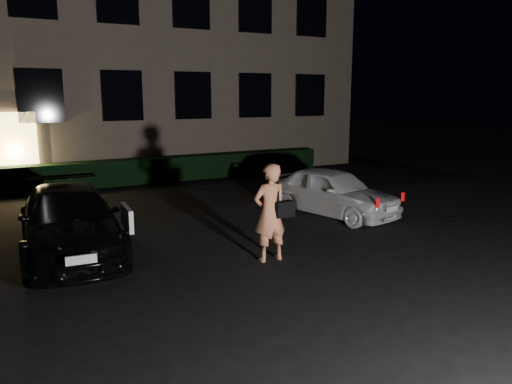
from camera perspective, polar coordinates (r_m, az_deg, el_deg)
ground at (r=8.41m, az=4.54°, el=-10.26°), size 80.00×80.00×0.00m
building at (r=22.14m, az=-18.10°, el=18.25°), size 20.00×8.11×12.00m
hedge at (r=17.77m, az=-14.28°, el=2.27°), size 15.00×0.70×0.85m
sedan at (r=10.37m, az=-20.51°, el=-3.10°), size 2.12×4.57×1.28m
hatch at (r=12.88m, az=8.73°, el=0.05°), size 2.25×3.83×1.22m
man at (r=9.18m, az=1.68°, el=-2.36°), size 0.75×0.45×1.83m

